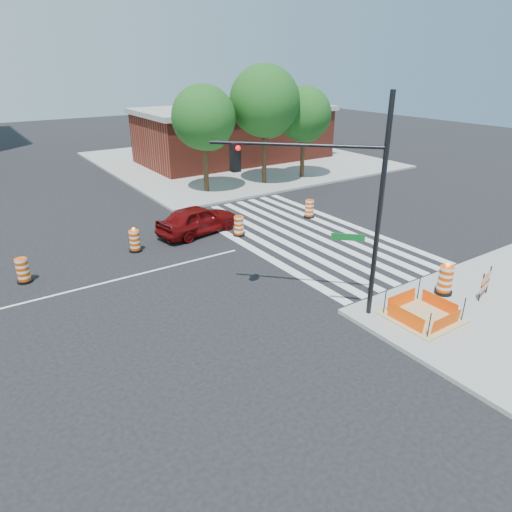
% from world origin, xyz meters
% --- Properties ---
extents(ground, '(120.00, 120.00, 0.00)m').
position_xyz_m(ground, '(0.00, 0.00, 0.00)').
color(ground, black).
rests_on(ground, ground).
extents(sidewalk_ne, '(22.00, 22.00, 0.15)m').
position_xyz_m(sidewalk_ne, '(18.00, 18.00, 0.07)').
color(sidewalk_ne, gray).
rests_on(sidewalk_ne, ground).
extents(crosswalk_east, '(6.75, 13.50, 0.01)m').
position_xyz_m(crosswalk_east, '(10.95, 0.00, 0.01)').
color(crosswalk_east, silver).
rests_on(crosswalk_east, ground).
extents(lane_centerline, '(14.00, 0.12, 0.01)m').
position_xyz_m(lane_centerline, '(0.00, 0.00, 0.01)').
color(lane_centerline, silver).
rests_on(lane_centerline, ground).
extents(excavation_pit, '(2.20, 2.20, 0.90)m').
position_xyz_m(excavation_pit, '(9.00, -9.00, 0.22)').
color(excavation_pit, tan).
rests_on(excavation_pit, ground).
extents(brick_storefront, '(16.50, 8.50, 4.60)m').
position_xyz_m(brick_storefront, '(18.00, 18.00, 2.32)').
color(brick_storefront, maroon).
rests_on(brick_storefront, ground).
extents(red_coupe, '(4.65, 2.58, 1.50)m').
position_xyz_m(red_coupe, '(6.63, 3.06, 0.75)').
color(red_coupe, '#610809').
rests_on(red_coupe, ground).
extents(signal_pole_se, '(4.04, 3.98, 7.33)m').
position_xyz_m(signal_pole_se, '(6.64, -6.67, 4.51)').
color(signal_pole_se, black).
rests_on(signal_pole_se, ground).
extents(pit_drum, '(0.65, 0.65, 1.27)m').
position_xyz_m(pit_drum, '(11.14, -8.30, 0.68)').
color(pit_drum, black).
rests_on(pit_drum, ground).
extents(barricade, '(0.92, 0.28, 1.10)m').
position_xyz_m(barricade, '(12.11, -9.29, 0.76)').
color(barricade, '#E24704').
rests_on(barricade, ground).
extents(tree_north_c, '(4.10, 4.10, 6.97)m').
position_xyz_m(tree_north_c, '(10.77, 9.80, 4.68)').
color(tree_north_c, '#382314').
rests_on(tree_north_c, ground).
extents(tree_north_d, '(4.78, 4.78, 8.12)m').
position_xyz_m(tree_north_d, '(15.30, 9.53, 5.45)').
color(tree_north_d, '#382314').
rests_on(tree_north_d, ground).
extents(tree_north_e, '(3.91, 3.91, 6.65)m').
position_xyz_m(tree_north_e, '(18.70, 9.43, 4.47)').
color(tree_north_e, '#382314').
rests_on(tree_north_e, ground).
extents(median_drum_2, '(0.60, 0.60, 1.02)m').
position_xyz_m(median_drum_2, '(-1.79, 1.87, 0.48)').
color(median_drum_2, black).
rests_on(median_drum_2, ground).
extents(median_drum_3, '(0.60, 0.60, 1.18)m').
position_xyz_m(median_drum_3, '(3.08, 2.53, 0.49)').
color(median_drum_3, black).
rests_on(median_drum_3, ground).
extents(median_drum_4, '(0.60, 0.60, 1.02)m').
position_xyz_m(median_drum_4, '(8.21, 1.60, 0.48)').
color(median_drum_4, black).
rests_on(median_drum_4, ground).
extents(median_drum_5, '(0.60, 0.60, 1.02)m').
position_xyz_m(median_drum_5, '(13.09, 1.87, 0.48)').
color(median_drum_5, black).
rests_on(median_drum_5, ground).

